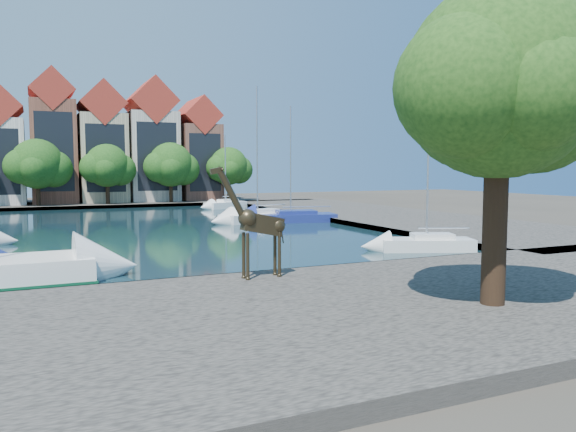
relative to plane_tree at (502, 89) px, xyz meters
name	(u,v)px	position (x,y,z in m)	size (l,w,h in m)	color
ground	(204,286)	(-7.62, 9.01, -7.67)	(160.00, 160.00, 0.00)	#38332B
water_basin	(123,229)	(-7.62, 33.01, -7.63)	(38.00, 50.00, 0.08)	black
near_quay	(265,321)	(-7.62, 2.01, -7.42)	(50.00, 14.00, 0.50)	#545049
far_quay	(87,204)	(-7.62, 65.01, -7.42)	(60.00, 16.00, 0.50)	#545049
right_quay	(380,216)	(17.38, 33.01, -7.42)	(14.00, 52.00, 0.50)	#545049
plane_tree	(502,89)	(0.00, 0.00, 0.00)	(8.32, 6.40, 10.62)	#332114
townhouse_center	(53,142)	(-11.62, 64.99, 0.69)	(5.44, 9.18, 16.93)	brown
townhouse_east_inner	(102,147)	(-5.62, 64.99, 0.06)	(5.94, 9.18, 15.79)	#C0AF89
townhouse_east_mid	(151,145)	(0.88, 64.99, 0.43)	(6.43, 9.18, 16.65)	beige
townhouse_east_end	(196,153)	(7.38, 64.99, -0.56)	(5.44, 9.18, 14.43)	brown
far_tree_mid_west	(38,166)	(-13.51, 59.50, -2.38)	(7.80, 6.00, 8.00)	#332114
far_tree_mid_east	(108,167)	(-5.52, 59.50, -2.54)	(7.02, 5.40, 7.52)	#332114
far_tree_east	(171,166)	(2.49, 59.50, -2.43)	(7.54, 5.80, 7.84)	#332114
far_tree_far_east	(229,167)	(10.48, 59.50, -2.60)	(6.76, 5.20, 7.36)	#332114
giraffe_statue	(257,224)	(-5.75, 7.49, -4.89)	(3.25, 0.66, 4.63)	#312818
sailboat_right_a	(426,241)	(7.38, 13.01, -7.01)	(5.86, 3.92, 10.39)	white
sailboat_right_b	(291,216)	(7.38, 32.64, -7.04)	(8.63, 4.52, 10.57)	navy
sailboat_right_c	(258,215)	(4.69, 34.15, -6.97)	(7.54, 4.38, 12.39)	white
sailboat_right_d	(226,203)	(7.38, 51.79, -7.00)	(5.79, 3.93, 8.89)	white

